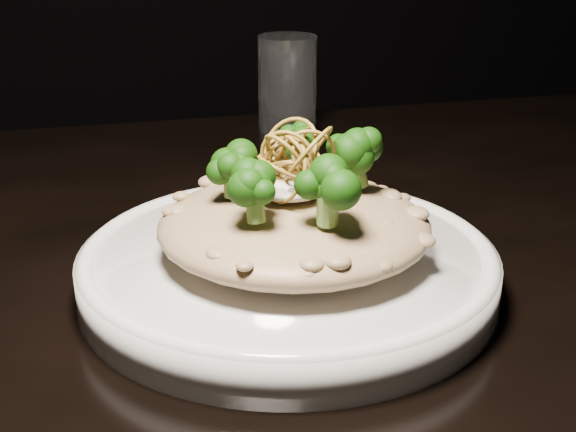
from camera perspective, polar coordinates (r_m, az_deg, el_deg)
The scene contains 7 objects.
table at distance 0.67m, azimuth 4.42°, elevation -8.20°, with size 1.10×0.80×0.75m.
plate at distance 0.55m, azimuth 0.00°, elevation -3.89°, with size 0.28×0.28×0.03m, color silver.
risotto at distance 0.53m, azimuth 0.45°, elevation -0.67°, with size 0.18×0.18×0.04m, color brown.
broccoli at distance 0.52m, azimuth 0.47°, elevation 3.51°, with size 0.12×0.12×0.04m, color black, non-canonical shape.
cheese at distance 0.53m, azimuth 0.08°, elevation 2.30°, with size 0.06×0.06×0.02m, color white.
shallots at distance 0.52m, azimuth 0.43°, elevation 5.02°, with size 0.06×0.06×0.04m, color brown, non-canonical shape.
drinking_glass at distance 0.89m, azimuth -0.04°, elevation 9.10°, with size 0.06×0.06×0.11m, color silver.
Camera 1 is at (-0.19, -0.55, 1.00)m, focal length 50.00 mm.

